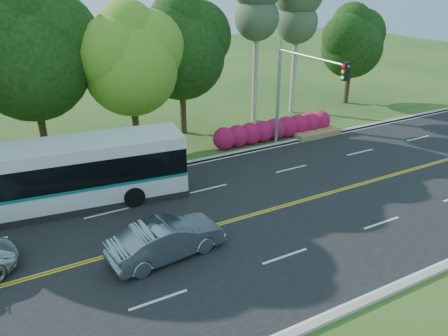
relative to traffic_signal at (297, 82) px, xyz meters
name	(u,v)px	position (x,y,z in m)	size (l,w,h in m)	color
ground	(251,216)	(-6.49, -5.40, -4.67)	(120.00, 120.00, 0.00)	#26511B
road	(251,215)	(-6.49, -5.40, -4.66)	(60.00, 14.00, 0.02)	black
curb_north	(189,162)	(-6.49, 1.75, -4.60)	(60.00, 0.30, 0.15)	#A8A398
curb_south	(359,305)	(-6.49, -12.55, -4.60)	(60.00, 0.30, 0.15)	#A8A398
grass_verge	(177,153)	(-6.49, 3.60, -4.62)	(60.00, 4.00, 0.10)	#26511B
lane_markings	(249,216)	(-6.59, -5.40, -4.65)	(57.60, 13.82, 0.00)	gold
tree_row	(71,46)	(-11.65, 6.73, 2.06)	(44.70, 9.10, 13.84)	#2F2215
bougainvillea_hedge	(277,129)	(0.69, 2.75, -3.95)	(9.50, 2.25, 1.50)	maroon
traffic_signal	(297,82)	(0.00, 0.00, 0.00)	(0.42, 6.10, 7.00)	#979B9F
transit_bus	(54,178)	(-14.44, -0.20, -3.02)	(12.81, 4.21, 3.29)	silver
sedan	(166,239)	(-11.22, -6.55, -3.86)	(1.67, 4.79, 1.58)	slate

